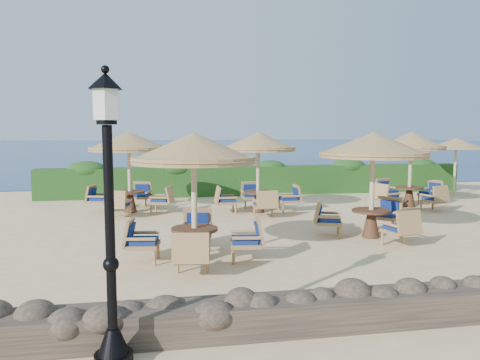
{
  "coord_description": "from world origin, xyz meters",
  "views": [
    {
      "loc": [
        -4.28,
        -12.07,
        2.68
      ],
      "look_at": [
        -1.95,
        0.89,
        1.3
      ],
      "focal_mm": 35.0,
      "sensor_mm": 36.0,
      "label": 1
    }
  ],
  "objects_px": {
    "lamp_post": "(110,233)",
    "extra_parasol": "(456,144)",
    "cafe_set_0": "(194,177)",
    "cafe_set_4": "(258,160)",
    "cafe_set_3": "(129,159)",
    "cafe_set_1": "(373,163)",
    "cafe_set_5": "(411,159)"
  },
  "relations": [
    {
      "from": "extra_parasol",
      "to": "cafe_set_3",
      "type": "relative_size",
      "value": 0.83
    },
    {
      "from": "extra_parasol",
      "to": "cafe_set_3",
      "type": "height_order",
      "value": "cafe_set_3"
    },
    {
      "from": "extra_parasol",
      "to": "cafe_set_3",
      "type": "distance_m",
      "value": 13.06
    },
    {
      "from": "cafe_set_0",
      "to": "cafe_set_4",
      "type": "distance_m",
      "value": 6.04
    },
    {
      "from": "cafe_set_0",
      "to": "cafe_set_3",
      "type": "bearing_deg",
      "value": 104.6
    },
    {
      "from": "lamp_post",
      "to": "extra_parasol",
      "type": "height_order",
      "value": "lamp_post"
    },
    {
      "from": "lamp_post",
      "to": "extra_parasol",
      "type": "distance_m",
      "value": 17.41
    },
    {
      "from": "cafe_set_5",
      "to": "extra_parasol",
      "type": "bearing_deg",
      "value": 33.39
    },
    {
      "from": "cafe_set_3",
      "to": "cafe_set_5",
      "type": "distance_m",
      "value": 9.72
    },
    {
      "from": "lamp_post",
      "to": "cafe_set_3",
      "type": "distance_m",
      "value": 10.41
    },
    {
      "from": "lamp_post",
      "to": "cafe_set_4",
      "type": "distance_m",
      "value": 10.38
    },
    {
      "from": "cafe_set_0",
      "to": "cafe_set_5",
      "type": "relative_size",
      "value": 1.0
    },
    {
      "from": "cafe_set_1",
      "to": "cafe_set_5",
      "type": "relative_size",
      "value": 0.97
    },
    {
      "from": "extra_parasol",
      "to": "cafe_set_4",
      "type": "relative_size",
      "value": 0.86
    },
    {
      "from": "cafe_set_0",
      "to": "cafe_set_4",
      "type": "relative_size",
      "value": 1.02
    },
    {
      "from": "cafe_set_3",
      "to": "lamp_post",
      "type": "bearing_deg",
      "value": -88.04
    },
    {
      "from": "cafe_set_0",
      "to": "cafe_set_3",
      "type": "height_order",
      "value": "same"
    },
    {
      "from": "cafe_set_3",
      "to": "cafe_set_5",
      "type": "xyz_separation_m",
      "value": [
        9.71,
        -0.55,
        -0.08
      ]
    },
    {
      "from": "cafe_set_3",
      "to": "cafe_set_4",
      "type": "distance_m",
      "value": 4.23
    },
    {
      "from": "cafe_set_5",
      "to": "lamp_post",
      "type": "bearing_deg",
      "value": -133.49
    },
    {
      "from": "lamp_post",
      "to": "cafe_set_3",
      "type": "relative_size",
      "value": 1.15
    },
    {
      "from": "lamp_post",
      "to": "cafe_set_5",
      "type": "bearing_deg",
      "value": 46.51
    },
    {
      "from": "lamp_post",
      "to": "cafe_set_5",
      "type": "distance_m",
      "value": 13.59
    },
    {
      "from": "cafe_set_1",
      "to": "extra_parasol",
      "type": "bearing_deg",
      "value": 43.46
    },
    {
      "from": "cafe_set_4",
      "to": "cafe_set_3",
      "type": "bearing_deg",
      "value": 169.82
    },
    {
      "from": "lamp_post",
      "to": "cafe_set_4",
      "type": "xyz_separation_m",
      "value": [
        3.8,
        9.66,
        0.17
      ]
    },
    {
      "from": "cafe_set_3",
      "to": "cafe_set_4",
      "type": "height_order",
      "value": "same"
    },
    {
      "from": "cafe_set_1",
      "to": "cafe_set_4",
      "type": "distance_m",
      "value": 4.55
    },
    {
      "from": "lamp_post",
      "to": "cafe_set_3",
      "type": "height_order",
      "value": "lamp_post"
    },
    {
      "from": "lamp_post",
      "to": "cafe_set_0",
      "type": "relative_size",
      "value": 1.15
    },
    {
      "from": "lamp_post",
      "to": "cafe_set_4",
      "type": "relative_size",
      "value": 1.18
    },
    {
      "from": "lamp_post",
      "to": "cafe_set_5",
      "type": "xyz_separation_m",
      "value": [
        9.35,
        9.86,
        0.13
      ]
    }
  ]
}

